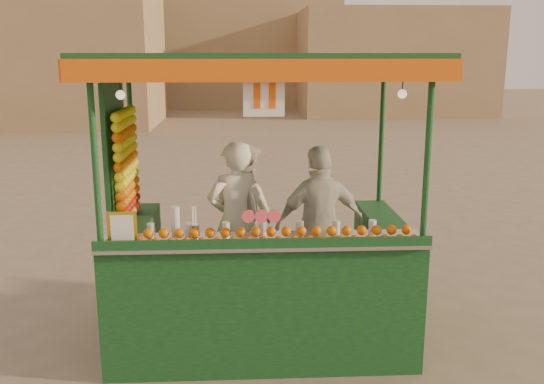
{
  "coord_description": "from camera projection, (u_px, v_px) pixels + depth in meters",
  "views": [
    {
      "loc": [
        -0.49,
        -5.62,
        2.86
      ],
      "look_at": [
        -0.19,
        0.08,
        1.53
      ],
      "focal_mm": 39.01,
      "sensor_mm": 36.0,
      "label": 1
    }
  ],
  "objects": [
    {
      "name": "vendor_middle",
      "position": [
        244.0,
        215.0,
        6.49
      ],
      "size": [
        0.95,
        0.99,
        1.61
      ],
      "rotation": [
        0.0,
        0.0,
        2.2
      ],
      "color": "beige",
      "rests_on": "ground"
    },
    {
      "name": "building_left",
      "position": [
        35.0,
        52.0,
        24.46
      ],
      "size": [
        10.0,
        6.0,
        6.0
      ],
      "primitive_type": "cube",
      "color": "#997C57",
      "rests_on": "ground"
    },
    {
      "name": "vendor_right",
      "position": [
        320.0,
        225.0,
        6.07
      ],
      "size": [
        1.03,
        0.61,
        1.64
      ],
      "rotation": [
        0.0,
        0.0,
        3.37
      ],
      "color": "beige",
      "rests_on": "ground"
    },
    {
      "name": "vendor_left",
      "position": [
        235.0,
        220.0,
        6.19
      ],
      "size": [
        0.72,
        0.61,
        1.67
      ],
      "rotation": [
        0.0,
        0.0,
        3.56
      ],
      "color": "white",
      "rests_on": "ground"
    },
    {
      "name": "juice_cart",
      "position": [
        253.0,
        255.0,
        5.85
      ],
      "size": [
        3.16,
        2.05,
        2.87
      ],
      "color": "#0E361B",
      "rests_on": "ground"
    },
    {
      "name": "ground",
      "position": [
        291.0,
        336.0,
        6.14
      ],
      "size": [
        90.0,
        90.0,
        0.0
      ],
      "primitive_type": "plane",
      "color": "#6B594D",
      "rests_on": "ground"
    },
    {
      "name": "building_right",
      "position": [
        391.0,
        63.0,
        29.28
      ],
      "size": [
        9.0,
        6.0,
        5.0
      ],
      "primitive_type": "cube",
      "color": "#997C57",
      "rests_on": "ground"
    },
    {
      "name": "building_center",
      "position": [
        214.0,
        44.0,
        34.43
      ],
      "size": [
        14.0,
        7.0,
        7.0
      ],
      "primitive_type": "cube",
      "color": "#997C57",
      "rests_on": "ground"
    }
  ]
}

